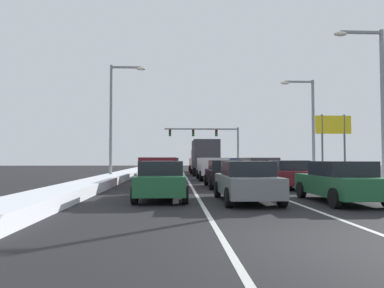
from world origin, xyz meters
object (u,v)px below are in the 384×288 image
object	(u,v)px
sedan_navy_left_lane_fourth	(167,168)
street_lamp_left_mid	(116,112)
roadside_sign_right	(333,131)
suv_navy_right_lane_fourth	(244,165)
sedan_green_left_lane_nearest	(162,180)
suv_tan_center_lane_fifth	(198,164)
sedan_black_center_lane_second	(225,174)
suv_charcoal_left_lane_third	(165,167)
sedan_gray_center_lane_nearest	(246,181)
street_lamp_right_mid	(308,119)
suv_charcoal_right_lane_third	(257,167)
sedan_maroon_right_lane_second	(288,174)
traffic_light_gantry	(212,137)
box_truck_center_lane_fourth	(204,156)
suv_maroon_left_lane_second	(159,169)
suv_white_center_lane_third	(212,166)
sedan_green_right_lane_nearest	(340,182)
street_lamp_right_near	(376,94)
suv_red_right_lane_fifth	(228,164)
suv_red_left_lane_fifth	(170,164)

from	to	relation	value
sedan_navy_left_lane_fourth	street_lamp_left_mid	distance (m)	8.86
roadside_sign_right	suv_navy_right_lane_fourth	bearing A→B (deg)	171.79
sedan_green_left_lane_nearest	suv_tan_center_lane_fifth	bearing A→B (deg)	83.53
sedan_black_center_lane_second	suv_charcoal_left_lane_third	xyz separation A→B (m)	(-3.51, 6.92, 0.25)
sedan_gray_center_lane_nearest	street_lamp_right_mid	distance (m)	16.35
suv_charcoal_right_lane_third	sedan_gray_center_lane_nearest	bearing A→B (deg)	-104.83
street_lamp_left_mid	roadside_sign_right	distance (m)	18.81
sedan_maroon_right_lane_second	traffic_light_gantry	size ratio (longest dim) A/B	0.41
sedan_black_center_lane_second	roadside_sign_right	world-z (taller)	roadside_sign_right
box_truck_center_lane_fourth	sedan_green_left_lane_nearest	xyz separation A→B (m)	(-3.41, -20.91, -1.14)
suv_tan_center_lane_fifth	suv_maroon_left_lane_second	world-z (taller)	same
suv_white_center_lane_third	sedan_maroon_right_lane_second	bearing A→B (deg)	-66.60
suv_white_center_lane_third	suv_navy_right_lane_fourth	bearing A→B (deg)	54.82
sedan_green_right_lane_nearest	sedan_black_center_lane_second	size ratio (longest dim) A/B	1.00
suv_tan_center_lane_fifth	street_lamp_right_near	size ratio (longest dim) A/B	0.59
suv_red_right_lane_fifth	box_truck_center_lane_fourth	size ratio (longest dim) A/B	0.68
suv_charcoal_right_lane_third	sedan_black_center_lane_second	distance (m)	6.34
street_lamp_right_mid	roadside_sign_right	bearing A→B (deg)	45.60
sedan_green_left_lane_nearest	suv_charcoal_left_lane_third	world-z (taller)	suv_charcoal_left_lane_third
suv_red_left_lane_fifth	suv_tan_center_lane_fifth	bearing A→B (deg)	43.48
street_lamp_right_near	sedan_gray_center_lane_nearest	bearing A→B (deg)	-148.49
suv_navy_right_lane_fourth	box_truck_center_lane_fourth	xyz separation A→B (m)	(-3.31, 3.22, 0.88)
suv_red_right_lane_fifth	street_lamp_right_near	world-z (taller)	street_lamp_right_near
street_lamp_right_near	roadside_sign_right	distance (m)	13.31
suv_white_center_lane_third	roadside_sign_right	xyz separation A→B (m)	(11.11, 3.68, 3.00)
suv_navy_right_lane_fourth	roadside_sign_right	bearing A→B (deg)	-8.21
sedan_green_right_lane_nearest	sedan_black_center_lane_second	xyz separation A→B (m)	(-3.28, 7.06, 0.00)
suv_charcoal_left_lane_third	street_lamp_right_near	xyz separation A→B (m)	(11.18, -8.85, 3.97)
suv_red_right_lane_fifth	suv_charcoal_left_lane_third	xyz separation A→B (m)	(-6.58, -12.35, 0.00)
box_truck_center_lane_fourth	street_lamp_right_mid	world-z (taller)	street_lamp_right_mid
suv_red_left_lane_fifth	street_lamp_right_near	xyz separation A→B (m)	(11.05, -22.32, 3.97)
suv_maroon_left_lane_second	street_lamp_right_mid	size ratio (longest dim) A/B	0.63
suv_navy_right_lane_fourth	sedan_navy_left_lane_fourth	bearing A→B (deg)	166.73
sedan_maroon_right_lane_second	sedan_navy_left_lane_fourth	distance (m)	15.80
suv_maroon_left_lane_second	suv_red_right_lane_fifth	bearing A→B (deg)	69.89
suv_tan_center_lane_fifth	suv_charcoal_right_lane_third	bearing A→B (deg)	-80.30
traffic_light_gantry	suv_charcoal_left_lane_third	bearing A→B (deg)	-103.64
sedan_black_center_lane_second	street_lamp_left_mid	xyz separation A→B (m)	(-7.19, 6.85, 4.35)
suv_red_left_lane_fifth	traffic_light_gantry	xyz separation A→B (m)	(6.03, 11.91, 3.72)
suv_navy_right_lane_fourth	roadside_sign_right	xyz separation A→B (m)	(7.73, -1.11, 3.00)
suv_tan_center_lane_fifth	street_lamp_right_mid	size ratio (longest dim) A/B	0.63
suv_tan_center_lane_fifth	sedan_navy_left_lane_fourth	size ratio (longest dim) A/B	1.09
suv_red_left_lane_fifth	street_lamp_right_near	bearing A→B (deg)	-63.66
suv_red_left_lane_fifth	suv_white_center_lane_third	bearing A→B (deg)	-75.48
sedan_green_right_lane_nearest	suv_red_right_lane_fifth	world-z (taller)	suv_red_right_lane_fifth
box_truck_center_lane_fourth	street_lamp_left_mid	distance (m)	11.56
suv_white_center_lane_third	street_lamp_right_mid	size ratio (longest dim) A/B	0.63
sedan_green_right_lane_nearest	suv_tan_center_lane_fifth	xyz separation A→B (m)	(-3.25, 30.68, 0.25)
suv_red_right_lane_fifth	sedan_green_left_lane_nearest	distance (m)	25.76
sedan_navy_left_lane_fourth	suv_charcoal_right_lane_third	bearing A→B (deg)	-50.79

